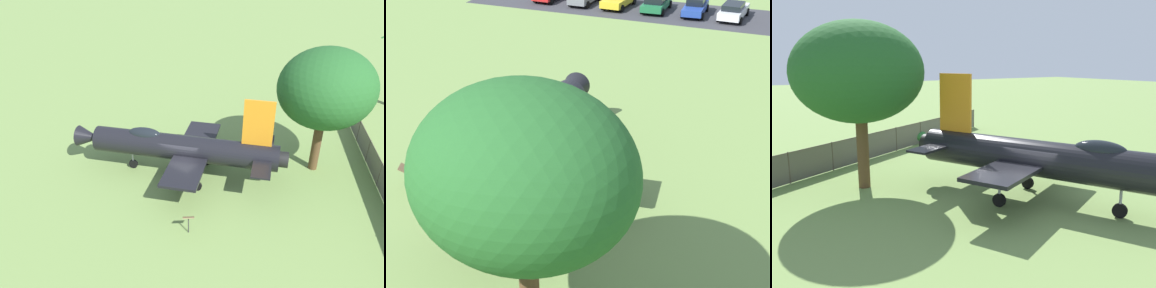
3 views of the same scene
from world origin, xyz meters
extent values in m
plane|color=#75934C|center=(0.00, 0.00, 0.00)|extent=(200.00, 200.00, 0.00)
cylinder|color=black|center=(0.00, 0.00, 2.01)|extent=(11.42, 6.54, 1.64)
cone|color=black|center=(-5.90, -2.78, 2.01)|extent=(2.04, 1.94, 1.39)
cylinder|color=black|center=(5.59, 2.63, 2.01)|extent=(0.96, 1.14, 0.98)
ellipsoid|color=black|center=(-2.36, -1.11, 2.71)|extent=(2.37, 1.75, 0.84)
cube|color=orange|center=(4.07, 1.92, 4.26)|extent=(1.69, 0.89, 2.86)
cube|color=black|center=(1.59, -1.98, 1.81)|extent=(3.37, 3.91, 0.16)
cube|color=black|center=(-0.52, 2.48, 1.81)|extent=(3.37, 3.91, 0.16)
cube|color=black|center=(5.24, 0.57, 2.17)|extent=(1.76, 2.10, 0.10)
cube|color=black|center=(3.77, 3.68, 2.17)|extent=(1.76, 2.10, 0.10)
cylinder|color=#A5A8AD|center=(-3.22, -1.52, 1.07)|extent=(0.12, 0.12, 1.55)
cylinder|color=black|center=(-3.22, -1.52, 0.30)|extent=(0.62, 0.42, 0.60)
cylinder|color=#A5A8AD|center=(1.72, -0.87, 1.07)|extent=(0.12, 0.12, 1.55)
cylinder|color=black|center=(1.72, -0.87, 0.30)|extent=(0.62, 0.42, 0.60)
cylinder|color=#A5A8AD|center=(0.42, 1.88, 1.07)|extent=(0.12, 0.12, 1.55)
cylinder|color=black|center=(0.42, 1.88, 0.30)|extent=(0.62, 0.42, 0.60)
cylinder|color=brown|center=(6.32, 5.97, 2.07)|extent=(0.58, 0.58, 4.15)
ellipsoid|color=#235B26|center=(6.32, 5.97, 5.75)|extent=(5.84, 6.39, 4.91)
cylinder|color=#4C4238|center=(10.36, 6.49, 0.85)|extent=(0.08, 0.08, 1.69)
cylinder|color=#4C4238|center=(8.90, 9.08, 0.85)|extent=(0.08, 0.08, 1.69)
cylinder|color=#4C4238|center=(7.45, 11.67, 0.85)|extent=(0.08, 0.08, 1.69)
cylinder|color=#4C4238|center=(6.00, 14.26, 0.85)|extent=(0.08, 0.08, 1.69)
cylinder|color=#4C4238|center=(4.54, 16.85, 0.85)|extent=(0.08, 0.08, 1.69)
cylinder|color=#4C4238|center=(3.09, 19.44, 0.85)|extent=(0.08, 0.08, 1.69)
cylinder|color=#4C4238|center=(1.63, 22.03, 0.85)|extent=(0.08, 0.08, 1.69)
cylinder|color=#4C4238|center=(10.36, 6.49, 1.64)|extent=(17.49, 31.11, 0.05)
cube|color=#59544C|center=(10.36, 6.49, 0.85)|extent=(17.47, 31.09, 1.63)
cylinder|color=#333333|center=(3.68, -4.15, 0.45)|extent=(0.06, 0.06, 0.90)
cube|color=olive|center=(3.68, -4.15, 1.02)|extent=(0.71, 0.69, 0.25)
camera|label=1|loc=(13.45, -16.20, 14.23)|focal=35.84mm
camera|label=2|loc=(15.47, 15.52, 13.39)|focal=54.54mm
camera|label=3|loc=(-13.13, 12.18, 6.33)|focal=38.05mm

